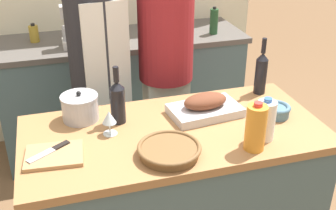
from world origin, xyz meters
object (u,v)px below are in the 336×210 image
(mixing_bowl, at_px, (276,110))
(wine_glass_left, at_px, (109,118))
(cutting_board, at_px, (54,155))
(wine_bottle_green, at_px, (118,101))
(person_cook_guest, at_px, (166,57))
(condiment_bottle_extra, at_px, (79,24))
(roasting_pan, at_px, (205,107))
(juice_jug, at_px, (256,128))
(condiment_bottle_short, at_px, (214,21))
(wicker_basket, at_px, (169,150))
(milk_jug, at_px, (266,120))
(person_cook_aproned, at_px, (99,70))
(stock_pot, at_px, (80,107))
(condiment_bottle_tall, at_px, (34,34))
(stand_mixer, at_px, (75,30))
(wine_bottle_dark, at_px, (261,72))
(knife_chef, at_px, (50,151))

(mixing_bowl, height_order, wine_glass_left, wine_glass_left)
(cutting_board, height_order, wine_bottle_green, wine_bottle_green)
(person_cook_guest, bearing_deg, condiment_bottle_extra, 121.24)
(roasting_pan, height_order, juice_jug, juice_jug)
(condiment_bottle_short, bearing_deg, cutting_board, -133.70)
(wicker_basket, bearing_deg, milk_jug, 0.98)
(condiment_bottle_extra, bearing_deg, person_cook_aproned, -86.40)
(mixing_bowl, bearing_deg, milk_jug, -132.59)
(wine_bottle_green, distance_m, person_cook_guest, 0.66)
(wine_glass_left, xyz_separation_m, person_cook_aproned, (0.05, 0.69, -0.05))
(wine_glass_left, bearing_deg, mixing_bowl, -4.44)
(stock_pot, bearing_deg, roasting_pan, -12.08)
(condiment_bottle_short, height_order, person_cook_aproned, person_cook_aproned)
(wine_glass_left, xyz_separation_m, condiment_bottle_short, (0.99, 1.19, 0.04))
(condiment_bottle_tall, xyz_separation_m, condiment_bottle_extra, (0.32, 0.01, 0.04))
(wicker_basket, height_order, stand_mixer, stand_mixer)
(stand_mixer, height_order, person_cook_aproned, person_cook_aproned)
(roasting_pan, bearing_deg, condiment_bottle_tall, 121.33)
(wine_bottle_dark, height_order, condiment_bottle_extra, wine_bottle_dark)
(cutting_board, height_order, person_cook_guest, person_cook_guest)
(juice_jug, relative_size, wine_bottle_green, 0.78)
(cutting_board, bearing_deg, mixing_bowl, 3.06)
(wicker_basket, bearing_deg, condiment_bottle_short, 61.52)
(milk_jug, xyz_separation_m, wine_glass_left, (-0.67, 0.24, -0.01))
(juice_jug, height_order, milk_jug, juice_jug)
(wicker_basket, xyz_separation_m, stock_pot, (-0.33, 0.43, 0.04))
(cutting_board, distance_m, stock_pot, 0.34)
(wicker_basket, height_order, knife_chef, wicker_basket)
(wine_bottle_green, relative_size, person_cook_guest, 0.16)
(condiment_bottle_short, bearing_deg, wine_bottle_green, -130.66)
(knife_chef, distance_m, condiment_bottle_tall, 1.48)
(cutting_board, bearing_deg, person_cook_aproned, 69.11)
(condiment_bottle_short, distance_m, condiment_bottle_extra, 1.00)
(cutting_board, height_order, knife_chef, knife_chef)
(cutting_board, relative_size, stand_mixer, 0.89)
(knife_chef, distance_m, condiment_bottle_short, 1.81)
(wine_bottle_green, height_order, stand_mixer, stand_mixer)
(wine_bottle_dark, bearing_deg, stand_mixer, 132.80)
(mixing_bowl, height_order, wine_bottle_green, wine_bottle_green)
(stand_mixer, xyz_separation_m, condiment_bottle_tall, (-0.28, 0.19, -0.06))
(condiment_bottle_short, distance_m, person_cook_guest, 0.77)
(stock_pot, xyz_separation_m, mixing_bowl, (0.94, -0.25, -0.03))
(roasting_pan, xyz_separation_m, person_cook_guest, (-0.04, 0.58, 0.06))
(knife_chef, xyz_separation_m, stand_mixer, (0.24, 1.29, 0.13))
(person_cook_guest, bearing_deg, juice_jug, -81.35)
(wicker_basket, xyz_separation_m, wine_bottle_dark, (0.66, 0.45, 0.10))
(mixing_bowl, xyz_separation_m, stand_mixer, (-0.86, 1.25, 0.12))
(wicker_basket, height_order, cutting_board, wicker_basket)
(roasting_pan, xyz_separation_m, juice_jug, (0.09, -0.35, 0.06))
(wine_bottle_green, distance_m, condiment_bottle_tall, 1.33)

